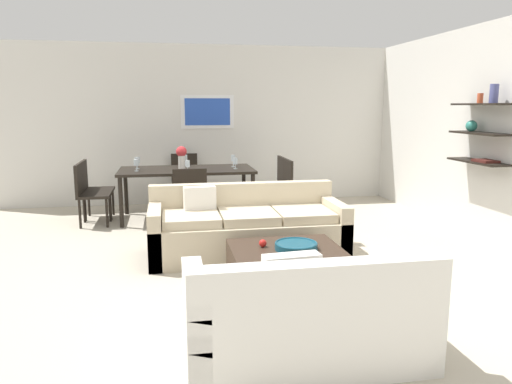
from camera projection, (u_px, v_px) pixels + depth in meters
name	position (u px, v px, depth m)	size (l,w,h in m)	color
ground_plane	(256.00, 263.00, 5.24)	(18.00, 18.00, 0.00)	#BCB29E
back_wall_unit	(236.00, 125.00, 8.47)	(8.40, 0.09, 2.70)	silver
right_wall_shelf_unit	(483.00, 132.00, 6.12)	(0.34, 8.20, 2.70)	silver
sofa_beige	(246.00, 230.00, 5.51)	(2.18, 0.90, 0.78)	beige
loveseat_white	(304.00, 316.00, 3.25)	(1.59, 0.90, 0.78)	white
coffee_table	(287.00, 269.00, 4.48)	(1.03, 0.94, 0.38)	#38281E
decorative_bowl	(296.00, 246.00, 4.45)	(0.39, 0.39, 0.07)	navy
apple_on_coffee_table	(263.00, 243.00, 4.53)	(0.07, 0.07, 0.07)	red
dining_table	(187.00, 173.00, 7.26)	(1.99, 0.98, 0.75)	black
dining_chair_head	(185.00, 176.00, 8.16)	(0.44, 0.44, 0.88)	black
dining_chair_right_far	(275.00, 180.00, 7.75)	(0.44, 0.44, 0.88)	black
dining_chair_left_near	(88.00, 190.00, 6.83)	(0.44, 0.44, 0.88)	black
dining_chair_left_far	(92.00, 185.00, 7.26)	(0.44, 0.44, 0.88)	black
dining_chair_foot	(190.00, 196.00, 6.42)	(0.44, 0.44, 0.88)	black
dining_chair_right_near	(281.00, 185.00, 7.32)	(0.44, 0.44, 0.88)	black
wine_glass_foot	(188.00, 164.00, 6.81)	(0.06, 0.06, 0.18)	silver
wine_glass_right_far	(233.00, 159.00, 7.47)	(0.06, 0.06, 0.18)	silver
wine_glass_left_far	(137.00, 161.00, 7.21)	(0.08, 0.08, 0.17)	silver
wine_glass_head	(185.00, 158.00, 7.64)	(0.06, 0.06, 0.17)	silver
wine_glass_right_near	(235.00, 161.00, 7.24)	(0.07, 0.07, 0.16)	silver
wine_glass_left_near	(136.00, 163.00, 6.98)	(0.07, 0.07, 0.17)	silver
centerpiece_vase	(181.00, 155.00, 7.21)	(0.16, 0.16, 0.34)	silver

